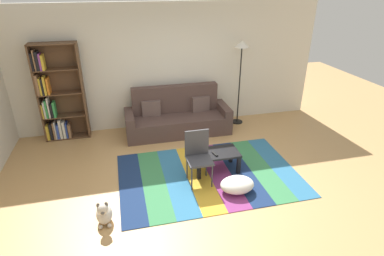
% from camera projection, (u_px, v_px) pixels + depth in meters
% --- Properties ---
extents(ground_plane, '(14.00, 14.00, 0.00)m').
position_uv_depth(ground_plane, '(199.00, 183.00, 5.27)').
color(ground_plane, tan).
extents(back_wall, '(6.80, 0.10, 2.70)m').
position_uv_depth(back_wall, '(170.00, 66.00, 6.92)').
color(back_wall, silver).
rests_on(back_wall, ground_plane).
extents(rug, '(3.08, 2.05, 0.01)m').
position_uv_depth(rug, '(209.00, 175.00, 5.48)').
color(rug, navy).
rests_on(rug, ground_plane).
extents(couch, '(2.26, 0.80, 1.00)m').
position_uv_depth(couch, '(177.00, 117.00, 6.91)').
color(couch, '#4C3833').
rests_on(couch, ground_plane).
extents(bookshelf, '(0.90, 0.28, 2.01)m').
position_uv_depth(bookshelf, '(56.00, 98.00, 6.38)').
color(bookshelf, brown).
rests_on(bookshelf, ground_plane).
extents(coffee_table, '(0.80, 0.47, 0.36)m').
position_uv_depth(coffee_table, '(216.00, 155.00, 5.49)').
color(coffee_table, black).
rests_on(coffee_table, rug).
extents(pouf, '(0.55, 0.42, 0.23)m').
position_uv_depth(pouf, '(237.00, 185.00, 5.01)').
color(pouf, white).
rests_on(pouf, rug).
extents(dog, '(0.22, 0.35, 0.40)m').
position_uv_depth(dog, '(104.00, 213.00, 4.35)').
color(dog, beige).
rests_on(dog, ground_plane).
extents(standing_lamp, '(0.32, 0.32, 1.91)m').
position_uv_depth(standing_lamp, '(241.00, 55.00, 6.80)').
color(standing_lamp, black).
rests_on(standing_lamp, ground_plane).
extents(tv_remote, '(0.08, 0.16, 0.02)m').
position_uv_depth(tv_remote, '(215.00, 154.00, 5.38)').
color(tv_remote, black).
rests_on(tv_remote, coffee_table).
extents(folding_chair, '(0.40, 0.40, 0.90)m').
position_uv_depth(folding_chair, '(198.00, 153.00, 5.11)').
color(folding_chair, '#38383D').
rests_on(folding_chair, ground_plane).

